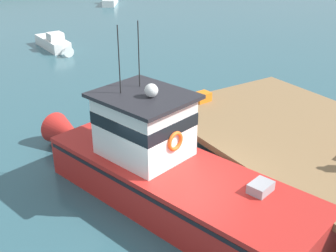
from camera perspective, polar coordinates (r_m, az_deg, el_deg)
The scene contains 6 objects.
ground_plane at distance 11.51m, azimuth 1.35°, elevation -12.04°, with size 200.00×200.00×0.00m, color #2D5660.
dock at distance 13.82m, azimuth 18.19°, elevation -1.35°, with size 6.00×9.00×1.20m.
main_fishing_boat at distance 11.61m, azimuth -0.91°, elevation -5.65°, with size 4.51×9.94×4.80m.
crate_stack_near_edge at distance 15.46m, azimuth 4.63°, elevation 3.94°, with size 0.60×0.44×0.33m, color orange.
moored_boat_mid_harbor at distance 44.11m, azimuth -7.76°, elevation 16.54°, with size 3.15×4.20×1.13m.
moored_boat_far_right at distance 27.84m, azimuth -15.12°, elevation 10.76°, with size 1.24×4.35×1.10m.
Camera 1 is at (-5.14, -7.56, 6.99)m, focal length 45.02 mm.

